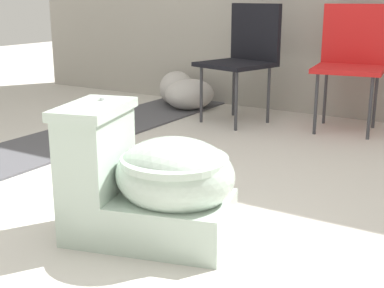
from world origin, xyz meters
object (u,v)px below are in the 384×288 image
(toilet, at_px, (150,183))
(folding_chair_middle, at_px, (352,54))
(boulder_near, at_px, (190,94))
(folding_chair_left, at_px, (245,50))
(boulder_far, at_px, (176,88))

(toilet, height_order, folding_chair_middle, folding_chair_middle)
(folding_chair_middle, distance_m, boulder_near, 1.32)
(folding_chair_left, height_order, boulder_near, folding_chair_left)
(toilet, xyz_separation_m, folding_chair_left, (-0.60, 1.97, 0.29))
(boulder_near, bearing_deg, folding_chair_left, -13.11)
(toilet, xyz_separation_m, folding_chair_middle, (0.11, 2.14, 0.29))
(folding_chair_left, relative_size, boulder_near, 1.96)
(folding_chair_middle, height_order, boulder_far, folding_chair_middle)
(folding_chair_left, bearing_deg, folding_chair_middle, 119.28)
(folding_chair_left, xyz_separation_m, boulder_far, (-0.74, 0.23, -0.37))
(folding_chair_left, relative_size, folding_chair_middle, 1.00)
(boulder_far, bearing_deg, folding_chair_left, -16.98)
(toilet, distance_m, folding_chair_left, 2.08)
(folding_chair_left, bearing_deg, boulder_near, -87.74)
(toilet, bearing_deg, boulder_far, 105.45)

